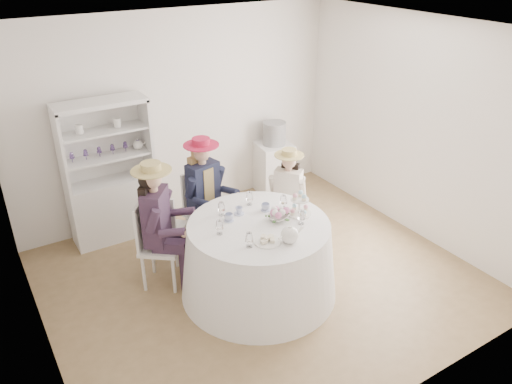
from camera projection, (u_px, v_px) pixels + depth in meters
ground at (261, 278)px, 5.65m from camera, size 4.50×4.50×0.00m
ceiling at (262, 31)px, 4.43m from camera, size 4.50×4.50×0.00m
wall_back at (180, 116)px, 6.55m from camera, size 4.50×0.00×4.50m
wall_front at (413, 268)px, 3.53m from camera, size 4.50×0.00×4.50m
wall_left at (24, 231)px, 3.98m from camera, size 0.00×4.50×4.50m
wall_right at (416, 129)px, 6.10m from camera, size 0.00×4.50×4.50m
tea_table at (259, 258)px, 5.26m from camera, size 1.67×1.67×0.84m
hutch at (112, 191)px, 6.19m from camera, size 1.19×0.73×1.79m
side_table at (274, 168)px, 7.43m from camera, size 0.55×0.55×0.76m
hatbox at (274, 133)px, 7.19m from camera, size 0.36×0.36×0.33m
guest_left at (159, 219)px, 5.21m from camera, size 0.62×0.60×1.45m
guest_mid at (205, 189)px, 5.84m from camera, size 0.54×0.58×1.44m
guest_right at (287, 192)px, 6.02m from camera, size 0.53×0.51×1.24m
spare_chair at (165, 226)px, 5.73m from camera, size 0.53×0.53×0.90m
teacup_a at (229, 218)px, 5.11m from camera, size 0.10×0.10×0.07m
teacup_b at (239, 211)px, 5.23m from camera, size 0.09×0.09×0.07m
teacup_c at (266, 207)px, 5.30m from camera, size 0.11×0.11×0.07m
flower_bowl at (278, 218)px, 5.12m from camera, size 0.26×0.26×0.05m
flower_arrangement at (278, 213)px, 5.09m from camera, size 0.19×0.19×0.07m
table_teapot at (290, 235)px, 4.73m from camera, size 0.25×0.17×0.18m
sandwich_plate at (267, 241)px, 4.76m from camera, size 0.26×0.26×0.06m
cupcake_stand at (299, 206)px, 5.21m from camera, size 0.26×0.26×0.24m
stemware_set at (259, 217)px, 5.04m from camera, size 0.91×0.91×0.15m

